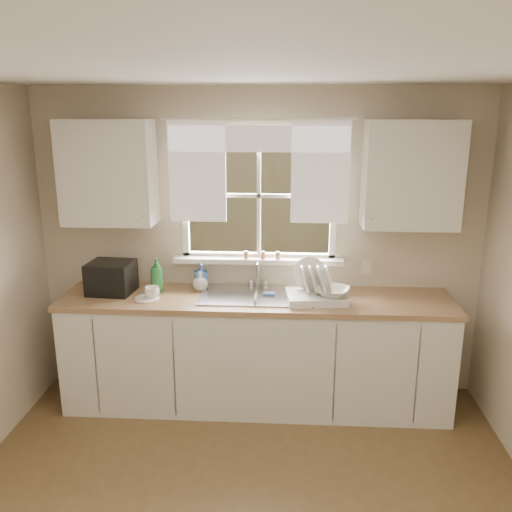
# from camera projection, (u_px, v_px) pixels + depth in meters

# --- Properties ---
(room_walls) EXTENTS (3.62, 4.02, 2.50)m
(room_walls) POSITION_uv_depth(u_px,v_px,m) (233.00, 359.00, 2.44)
(room_walls) COLOR beige
(room_walls) RESTS_ON ground
(ceiling) EXTENTS (3.60, 4.00, 0.02)m
(ceiling) POSITION_uv_depth(u_px,v_px,m) (231.00, 64.00, 2.17)
(ceiling) COLOR silver
(ceiling) RESTS_ON room_walls
(window) EXTENTS (1.38, 0.16, 1.06)m
(window) POSITION_uv_depth(u_px,v_px,m) (259.00, 216.00, 4.36)
(window) COLOR white
(window) RESTS_ON room_walls
(curtains) EXTENTS (1.50, 0.03, 0.81)m
(curtains) POSITION_uv_depth(u_px,v_px,m) (258.00, 161.00, 4.19)
(curtains) COLOR white
(curtains) RESTS_ON room_walls
(base_cabinets) EXTENTS (3.00, 0.62, 0.87)m
(base_cabinets) POSITION_uv_depth(u_px,v_px,m) (256.00, 353.00, 4.33)
(base_cabinets) COLOR silver
(base_cabinets) RESTS_ON ground
(countertop) EXTENTS (3.04, 0.65, 0.04)m
(countertop) POSITION_uv_depth(u_px,v_px,m) (256.00, 300.00, 4.21)
(countertop) COLOR #9B744D
(countertop) RESTS_ON base_cabinets
(upper_cabinet_left) EXTENTS (0.70, 0.33, 0.80)m
(upper_cabinet_left) POSITION_uv_depth(u_px,v_px,m) (108.00, 172.00, 4.16)
(upper_cabinet_left) COLOR silver
(upper_cabinet_left) RESTS_ON room_walls
(upper_cabinet_right) EXTENTS (0.70, 0.33, 0.80)m
(upper_cabinet_right) POSITION_uv_depth(u_px,v_px,m) (412.00, 175.00, 4.03)
(upper_cabinet_right) COLOR silver
(upper_cabinet_right) RESTS_ON room_walls
(wall_outlet) EXTENTS (0.08, 0.01, 0.12)m
(wall_outlet) POSITION_uv_depth(u_px,v_px,m) (366.00, 267.00, 4.40)
(wall_outlet) COLOR beige
(wall_outlet) RESTS_ON room_walls
(sill_jars) EXTENTS (0.30, 0.04, 0.06)m
(sill_jars) POSITION_uv_depth(u_px,v_px,m) (262.00, 255.00, 4.38)
(sill_jars) COLOR brown
(sill_jars) RESTS_ON window
(backyard) EXTENTS (20.00, 10.00, 6.13)m
(backyard) POSITION_uv_depth(u_px,v_px,m) (310.00, 44.00, 9.98)
(backyard) COLOR #335421
(backyard) RESTS_ON ground
(sink) EXTENTS (0.88, 0.52, 0.40)m
(sink) POSITION_uv_depth(u_px,v_px,m) (256.00, 304.00, 4.25)
(sink) COLOR #B7B7BC
(sink) RESTS_ON countertop
(dish_rack) EXTENTS (0.48, 0.38, 0.31)m
(dish_rack) POSITION_uv_depth(u_px,v_px,m) (316.00, 291.00, 4.12)
(dish_rack) COLOR silver
(dish_rack) RESTS_ON countertop
(bowl) EXTENTS (0.31, 0.31, 0.06)m
(bowl) POSITION_uv_depth(u_px,v_px,m) (333.00, 292.00, 4.06)
(bowl) COLOR white
(bowl) RESTS_ON dish_rack
(soap_bottle_a) EXTENTS (0.13, 0.13, 0.27)m
(soap_bottle_a) POSITION_uv_depth(u_px,v_px,m) (157.00, 274.00, 4.32)
(soap_bottle_a) COLOR #287C35
(soap_bottle_a) RESTS_ON countertop
(soap_bottle_b) EXTENTS (0.13, 0.13, 0.21)m
(soap_bottle_b) POSITION_uv_depth(u_px,v_px,m) (201.00, 276.00, 4.38)
(soap_bottle_b) COLOR #2E57AD
(soap_bottle_b) RESTS_ON countertop
(soap_bottle_c) EXTENTS (0.13, 0.13, 0.16)m
(soap_bottle_c) POSITION_uv_depth(u_px,v_px,m) (200.00, 281.00, 4.35)
(soap_bottle_c) COLOR beige
(soap_bottle_c) RESTS_ON countertop
(saucer) EXTENTS (0.19, 0.19, 0.01)m
(saucer) POSITION_uv_depth(u_px,v_px,m) (147.00, 299.00, 4.15)
(saucer) COLOR white
(saucer) RESTS_ON countertop
(cup) EXTENTS (0.14, 0.14, 0.09)m
(cup) POSITION_uv_depth(u_px,v_px,m) (152.00, 292.00, 4.17)
(cup) COLOR white
(cup) RESTS_ON countertop
(black_appliance) EXTENTS (0.36, 0.32, 0.25)m
(black_appliance) POSITION_uv_depth(u_px,v_px,m) (111.00, 277.00, 4.28)
(black_appliance) COLOR black
(black_appliance) RESTS_ON countertop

